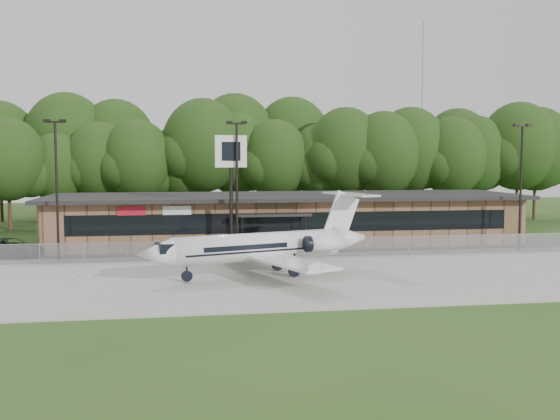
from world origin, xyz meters
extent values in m
plane|color=#2B4B1A|center=(0.00, 0.00, 0.00)|extent=(160.00, 160.00, 0.00)
cube|color=#9E9B93|center=(0.00, 8.00, 0.04)|extent=(64.00, 18.00, 0.08)
cube|color=#383835|center=(0.00, 19.50, 0.03)|extent=(50.00, 9.00, 0.06)
cube|color=#906248|center=(0.00, 24.00, 2.00)|extent=(40.00, 10.00, 4.00)
cube|color=black|center=(0.00, 18.98, 2.30)|extent=(36.00, 0.08, 1.60)
cube|color=black|center=(0.00, 23.50, 4.15)|extent=(41.00, 11.50, 0.30)
cube|color=black|center=(-2.00, 18.40, 3.00)|extent=(6.00, 1.60, 0.20)
cube|color=red|center=(-13.00, 18.95, 3.40)|extent=(2.20, 0.06, 0.70)
cube|color=silver|center=(-9.50, 18.95, 3.40)|extent=(2.20, 0.06, 0.70)
cube|color=gray|center=(0.00, 15.00, 0.75)|extent=(46.00, 0.03, 1.50)
cube|color=gray|center=(0.00, 15.00, 1.50)|extent=(46.00, 0.04, 0.04)
cylinder|color=gray|center=(22.00, 48.00, 12.50)|extent=(0.20, 0.20, 25.00)
cylinder|color=black|center=(-18.00, 16.50, 5.00)|extent=(0.18, 0.18, 10.00)
cube|color=black|center=(-18.00, 16.50, 10.05)|extent=(1.20, 0.12, 0.12)
cube|color=black|center=(-18.55, 16.50, 10.12)|extent=(0.45, 0.30, 0.22)
cube|color=black|center=(-17.45, 16.50, 10.12)|extent=(0.45, 0.30, 0.22)
cylinder|color=black|center=(-5.00, 16.50, 5.00)|extent=(0.18, 0.18, 10.00)
cube|color=black|center=(-5.00, 16.50, 10.05)|extent=(1.20, 0.12, 0.12)
cube|color=black|center=(-5.55, 16.50, 10.12)|extent=(0.45, 0.30, 0.22)
cube|color=black|center=(-4.45, 16.50, 10.12)|extent=(0.45, 0.30, 0.22)
cylinder|color=black|center=(18.00, 16.50, 5.00)|extent=(0.18, 0.18, 10.00)
cube|color=black|center=(18.00, 16.50, 10.05)|extent=(1.20, 0.12, 0.12)
cube|color=black|center=(17.45, 16.50, 10.12)|extent=(0.45, 0.30, 0.22)
cube|color=black|center=(18.55, 16.50, 10.12)|extent=(0.45, 0.30, 0.22)
cylinder|color=white|center=(-4.46, 8.14, 1.86)|extent=(10.99, 4.91, 1.75)
cone|color=white|center=(-10.74, 6.20, 1.86)|extent=(2.61, 2.32, 1.75)
cone|color=white|center=(1.93, 10.11, 2.03)|extent=(2.82, 2.39, 1.75)
cube|color=white|center=(-2.87, 4.84, 1.37)|extent=(4.25, 7.00, 0.13)
cube|color=white|center=(-5.00, 11.76, 1.37)|extent=(4.25, 7.00, 0.13)
cylinder|color=white|center=(-0.29, 7.99, 2.03)|extent=(2.60, 1.65, 0.99)
cylinder|color=white|center=(-1.09, 10.61, 2.03)|extent=(2.60, 1.65, 0.99)
cube|color=white|center=(1.40, 9.95, 3.62)|extent=(2.62, 0.94, 3.30)
cube|color=white|center=(2.03, 10.15, 4.99)|extent=(2.85, 5.24, 0.11)
cube|color=black|center=(-10.01, 6.42, 2.17)|extent=(1.44, 1.58, 0.55)
cube|color=black|center=(-2.57, 8.72, 0.38)|extent=(1.61, 2.77, 0.77)
cylinder|color=black|center=(-8.86, 6.78, 0.38)|extent=(0.82, 0.82, 0.24)
imported|color=#2D2D30|center=(-22.00, 18.92, 0.73)|extent=(5.68, 3.57, 1.46)
cylinder|color=black|center=(-5.42, 16.80, 4.37)|extent=(0.29, 0.29, 8.75)
cube|color=silver|center=(-5.42, 16.80, 7.98)|extent=(2.42, 0.53, 2.41)
cube|color=black|center=(-5.41, 16.66, 7.98)|extent=(1.42, 0.19, 1.42)
camera|label=1|loc=(-9.03, -30.24, 7.45)|focal=40.00mm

